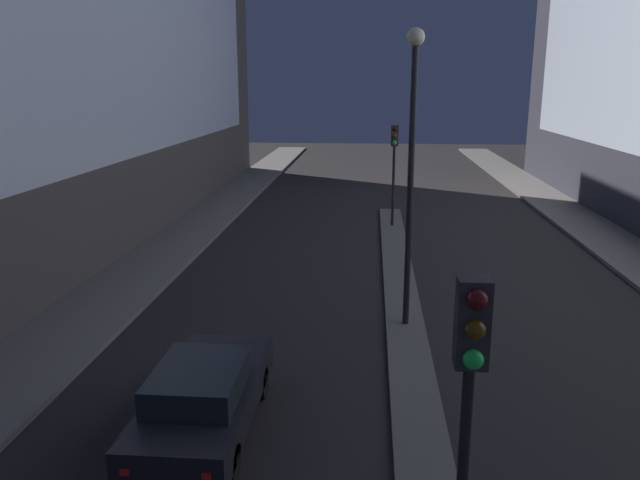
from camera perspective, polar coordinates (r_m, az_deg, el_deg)
median_strip at (r=18.13m, az=7.62°, el=-6.29°), size 1.03×28.83×0.10m
traffic_light_near at (r=6.51m, az=13.40°, el=-13.48°), size 0.32×0.42×4.46m
traffic_light_mid at (r=27.79m, az=6.80°, el=7.95°), size 0.32×0.42×4.46m
street_lamp at (r=15.88m, az=8.40°, el=8.76°), size 0.44×0.44×7.54m
car_left_lane at (r=11.99m, az=-10.56°, el=-13.94°), size 1.79×4.62×1.48m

